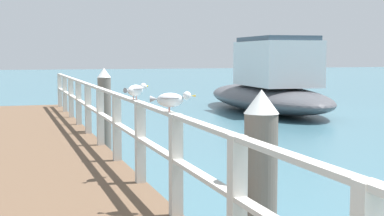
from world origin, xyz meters
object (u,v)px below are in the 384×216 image
boat_4 (270,87)px  dock_piling_near (260,192)px  seagull_foreground (171,99)px  dock_piling_far (104,108)px  seagull_background (136,90)px

boat_4 → dock_piling_near: bearing=67.3°
dock_piling_near → boat_4: size_ratio=0.20×
dock_piling_near → seagull_foreground: 1.61m
dock_piling_far → boat_4: 9.36m
dock_piling_far → boat_4: size_ratio=0.20×
dock_piling_far → seagull_foreground: bearing=-93.3°
seagull_foreground → boat_4: 14.73m
dock_piling_near → seagull_foreground: dock_piling_near is taller
dock_piling_far → seagull_background: (-0.37, -4.80, 0.69)m
seagull_background → boat_4: 13.30m
seagull_foreground → dock_piling_far: bearing=-160.5°
dock_piling_far → seagull_background: bearing=-94.4°
dock_piling_near → dock_piling_far: 7.90m
dock_piling_near → seagull_foreground: (-0.37, 1.41, 0.69)m
dock_piling_far → seagull_background: size_ratio=4.40×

